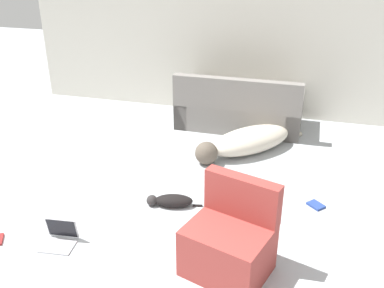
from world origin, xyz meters
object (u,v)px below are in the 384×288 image
laptop_open (60,235)px  book_blue (316,205)px  side_chair (230,242)px  dog (246,141)px  couch (239,110)px  cat (171,201)px

laptop_open → book_blue: laptop_open is taller
laptop_open → side_chair: (1.57, 0.06, 0.21)m
dog → book_blue: dog is taller
laptop_open → side_chair: size_ratio=0.40×
side_chair → couch: bearing=115.6°
dog → laptop_open: dog is taller
couch → laptop_open: bearing=71.2°
laptop_open → book_blue: (2.27, 1.25, -0.06)m
cat → laptop_open: bearing=34.4°
laptop_open → book_blue: size_ratio=1.56×
couch → side_chair: (0.46, -3.12, 0.02)m
cat → book_blue: size_ratio=2.88×
couch → book_blue: couch is taller
cat → side_chair: 1.12m
couch → cat: bearing=82.7°
couch → laptop_open: size_ratio=5.63×
dog → book_blue: (0.92, -1.08, -0.14)m
side_chair → book_blue: bearing=76.6°
dog → laptop_open: bearing=12.8°
dog → couch: bearing=-121.1°
dog → side_chair: (0.22, -2.27, 0.13)m
cat → book_blue: bearing=-177.3°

